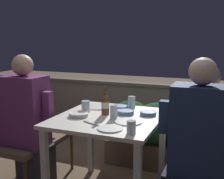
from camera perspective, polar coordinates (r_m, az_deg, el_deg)
parapet_wall at (r=4.08m, az=8.82°, el=-4.18°), size 9.00×0.18×0.78m
dining_table at (r=2.42m, az=-0.61°, el=-7.88°), size 0.86×0.91×0.76m
planter_hedge at (r=3.17m, az=8.89°, el=-8.41°), size 1.08×0.47×0.72m
chair_left_near at (r=2.84m, az=-19.69°, el=-8.56°), size 0.47×0.46×0.87m
person_purple_stripe at (r=2.68m, az=-16.59°, el=-6.80°), size 0.48×0.26×1.27m
chair_left_far at (r=3.04m, az=-15.25°, el=-7.03°), size 0.47×0.46×0.87m
chair_right_near at (r=2.16m, az=21.64°, el=-14.76°), size 0.47×0.46×0.87m
person_navy_jumper at (r=2.12m, az=16.32°, el=-11.22°), size 0.48×0.26×1.29m
person_white_polo at (r=2.45m, az=17.48°, el=-9.33°), size 0.49×0.26×1.21m
beer_bottle at (r=2.42m, az=-1.38°, el=-2.91°), size 0.07×0.07×0.25m
plate_0 at (r=2.06m, az=-0.41°, el=-7.94°), size 0.19×0.19×0.01m
plate_1 at (r=2.23m, az=3.35°, el=-6.55°), size 0.22×0.22×0.01m
plate_2 at (r=2.70m, az=-2.96°, el=-3.53°), size 0.23×0.23×0.01m
bowl_0 at (r=2.44m, az=7.38°, el=-4.75°), size 0.14×0.14×0.03m
bowl_1 at (r=2.62m, az=1.54°, el=-3.59°), size 0.16×0.16×0.04m
bowl_2 at (r=2.40m, az=-6.82°, el=-5.01°), size 0.17×0.17×0.03m
bowl_3 at (r=2.46m, az=2.74°, el=-4.57°), size 0.15×0.15×0.03m
glass_cup_0 at (r=2.67m, az=4.03°, el=-2.55°), size 0.07×0.07×0.11m
glass_cup_1 at (r=2.31m, az=0.37°, el=-4.57°), size 0.06×0.06×0.11m
glass_cup_2 at (r=2.53m, az=-5.38°, el=-3.43°), size 0.08×0.08×0.10m
glass_cup_3 at (r=1.96m, az=3.93°, el=-7.66°), size 0.06×0.06×0.09m
fork_0 at (r=2.20m, az=-4.30°, el=-6.81°), size 0.16×0.09×0.01m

